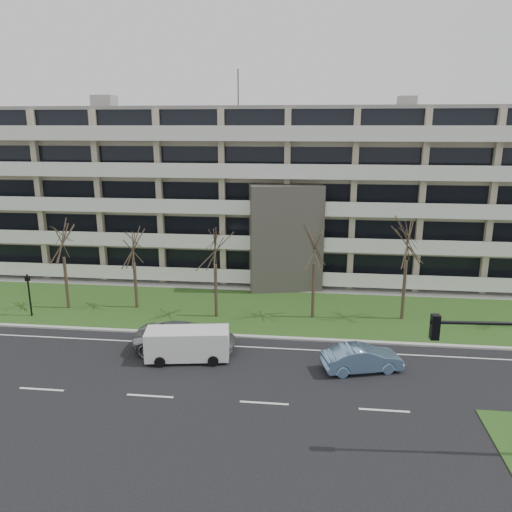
# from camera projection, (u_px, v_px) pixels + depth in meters

# --- Properties ---
(ground) EXTENTS (160.00, 160.00, 0.00)m
(ground) POSITION_uv_depth(u_px,v_px,m) (264.00, 403.00, 25.41)
(ground) COLOR black
(ground) RESTS_ON ground
(grass_verge) EXTENTS (90.00, 10.00, 0.06)m
(grass_verge) POSITION_uv_depth(u_px,v_px,m) (281.00, 311.00, 37.90)
(grass_verge) COLOR #2F4D19
(grass_verge) RESTS_ON ground
(curb) EXTENTS (90.00, 0.35, 0.12)m
(curb) POSITION_uv_depth(u_px,v_px,m) (276.00, 338.00, 33.09)
(curb) COLOR #B2B2AD
(curb) RESTS_ON ground
(sidewalk) EXTENTS (90.00, 2.00, 0.08)m
(sidewalk) POSITION_uv_depth(u_px,v_px,m) (285.00, 288.00, 43.18)
(sidewalk) COLOR #B2B2AD
(sidewalk) RESTS_ON ground
(lane_edge_line) EXTENTS (90.00, 0.12, 0.01)m
(lane_edge_line) POSITION_uv_depth(u_px,v_px,m) (274.00, 348.00, 31.66)
(lane_edge_line) COLOR white
(lane_edge_line) RESTS_ON ground
(apartment_building) EXTENTS (60.50, 15.10, 18.75)m
(apartment_building) POSITION_uv_depth(u_px,v_px,m) (290.00, 191.00, 47.81)
(apartment_building) COLOR #B9AC8F
(apartment_building) RESTS_ON ground
(silver_pickup) EXTENTS (6.39, 3.13, 1.75)m
(silver_pickup) POSITION_uv_depth(u_px,v_px,m) (186.00, 338.00, 31.12)
(silver_pickup) COLOR #A4A6AB
(silver_pickup) RESTS_ON ground
(blue_sedan) EXTENTS (4.84, 2.80, 1.51)m
(blue_sedan) POSITION_uv_depth(u_px,v_px,m) (362.00, 358.00, 28.61)
(blue_sedan) COLOR #76A1CD
(blue_sedan) RESTS_ON ground
(white_van) EXTENTS (5.17, 2.61, 1.92)m
(white_van) POSITION_uv_depth(u_px,v_px,m) (189.00, 342.00, 29.86)
(white_van) COLOR white
(white_van) RESTS_ON ground
(pedestrian_signal) EXTENTS (0.33, 0.27, 3.25)m
(pedestrian_signal) POSITION_uv_depth(u_px,v_px,m) (29.00, 290.00, 36.43)
(pedestrian_signal) COLOR black
(pedestrian_signal) RESTS_ON ground
(tree_1) EXTENTS (3.65, 3.65, 7.31)m
(tree_1) POSITION_uv_depth(u_px,v_px,m) (62.00, 237.00, 37.12)
(tree_1) COLOR #382B21
(tree_1) RESTS_ON ground
(tree_2) EXTENTS (3.24, 3.24, 6.48)m
(tree_2) POSITION_uv_depth(u_px,v_px,m) (133.00, 245.00, 37.40)
(tree_2) COLOR #382B21
(tree_2) RESTS_ON ground
(tree_3) EXTENTS (3.58, 3.58, 7.16)m
(tree_3) POSITION_uv_depth(u_px,v_px,m) (215.00, 244.00, 35.45)
(tree_3) COLOR #382B21
(tree_3) RESTS_ON ground
(tree_4) EXTENTS (3.72, 3.72, 7.45)m
(tree_4) POSITION_uv_depth(u_px,v_px,m) (315.00, 241.00, 35.20)
(tree_4) COLOR #382B21
(tree_4) RESTS_ON ground
(tree_5) EXTENTS (3.98, 3.98, 7.97)m
(tree_5) POSITION_uv_depth(u_px,v_px,m) (408.00, 236.00, 34.82)
(tree_5) COLOR #382B21
(tree_5) RESTS_ON ground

